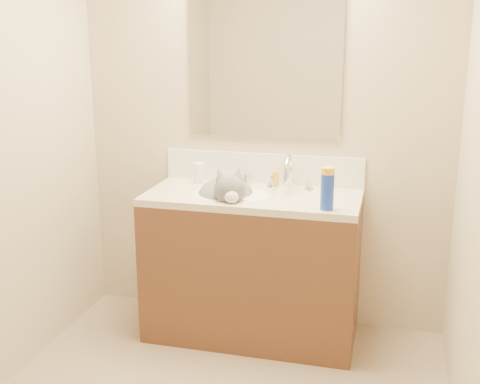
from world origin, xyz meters
The scene contains 16 objects.
room_shell centered at (0.00, 0.00, 1.49)m, with size 2.24×2.54×2.52m.
vanity_cabinet centered at (0.00, 0.97, 0.41)m, with size 1.20×0.55×0.82m, color #53301C.
counter_slab centered at (0.00, 0.97, 0.84)m, with size 1.20×0.55×0.04m, color beige.
basin centered at (-0.12, 0.94, 0.79)m, with size 0.45×0.36×0.14m, color white.
faucet centered at (0.18, 1.11, 0.95)m, with size 0.28×0.20×0.21m.
cat centered at (-0.14, 0.94, 0.84)m, with size 0.46×0.49×0.34m.
backsplash centered at (0.00, 1.24, 0.95)m, with size 1.20×0.02×0.18m, color silver.
mirror centered at (0.00, 1.24, 1.54)m, with size 0.90×0.02×0.80m, color white.
pill_bottle centered at (-0.37, 1.15, 0.92)m, with size 0.07×0.07×0.12m, color silver.
pill_label centered at (-0.37, 1.15, 0.91)m, with size 0.06×0.06×0.04m, color orange.
silver_jar centered at (-0.08, 1.18, 0.89)m, with size 0.05×0.05×0.06m, color #B7B7BC.
amber_bottle centered at (0.09, 1.17, 0.91)m, with size 0.04×0.04×0.09m, color gold.
toothbrush centered at (0.10, 1.04, 0.86)m, with size 0.01×0.13×0.01m, color silver.
toothbrush_head centered at (0.10, 1.04, 0.87)m, with size 0.02×0.03×0.02m, color #608DCC.
spray_can centered at (0.44, 0.77, 0.95)m, with size 0.07×0.07×0.19m, color #1A37B6.
spray_cap centered at (0.44, 0.77, 1.06)m, with size 0.07×0.07×0.04m, color yellow.
Camera 1 is at (0.74, -2.19, 1.74)m, focal length 45.00 mm.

